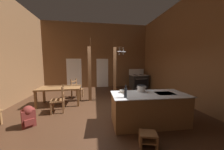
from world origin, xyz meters
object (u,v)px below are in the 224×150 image
object	(u,v)px
dining_table	(60,89)
stove_range	(138,81)
ladderback_chair_near_window	(76,89)
stockpot_on_counter	(141,88)
backpack	(28,116)
step_stool	(148,138)
mixing_bowl_on_counter	(123,91)
ladderback_chair_by_post	(59,100)
bottle_tall_on_counter	(125,93)
kitchen_island	(149,109)

from	to	relation	value
dining_table	stove_range	bearing A→B (deg)	28.37
ladderback_chair_near_window	stockpot_on_counter	distance (m)	3.58
backpack	step_stool	bearing A→B (deg)	-22.45
stove_range	ladderback_chair_near_window	size ratio (longest dim) A/B	1.39
backpack	mixing_bowl_on_counter	bearing A→B (deg)	-1.77
ladderback_chair_by_post	mixing_bowl_on_counter	world-z (taller)	mixing_bowl_on_counter
step_stool	dining_table	distance (m)	3.94
step_stool	bottle_tall_on_counter	size ratio (longest dim) A/B	1.29
stove_range	bottle_tall_on_counter	size ratio (longest dim) A/B	4.05
stockpot_on_counter	stove_range	bearing A→B (deg)	69.16
bottle_tall_on_counter	kitchen_island	bearing A→B (deg)	17.33
dining_table	backpack	bearing A→B (deg)	-102.03
ladderback_chair_by_post	bottle_tall_on_counter	xyz separation A→B (m)	(2.06, -1.47, 0.57)
stockpot_on_counter	bottle_tall_on_counter	size ratio (longest dim) A/B	0.98
step_stool	ladderback_chair_near_window	distance (m)	4.30
kitchen_island	mixing_bowl_on_counter	distance (m)	0.90
step_stool	ladderback_chair_by_post	world-z (taller)	ladderback_chair_by_post
kitchen_island	bottle_tall_on_counter	distance (m)	1.00
kitchen_island	stove_range	size ratio (longest dim) A/B	1.66
stove_range	ladderback_chair_near_window	world-z (taller)	stove_range
backpack	mixing_bowl_on_counter	xyz separation A→B (m)	(2.69, -0.08, 0.61)
stove_range	step_stool	size ratio (longest dim) A/B	3.14
ladderback_chair_by_post	bottle_tall_on_counter	size ratio (longest dim) A/B	2.91
stockpot_on_counter	bottle_tall_on_counter	bearing A→B (deg)	-142.19
dining_table	kitchen_island	bearing A→B (deg)	-34.06
dining_table	ladderback_chair_near_window	size ratio (longest dim) A/B	1.81
stove_range	stockpot_on_counter	distance (m)	4.56
step_stool	ladderback_chair_near_window	size ratio (longest dim) A/B	0.44
stove_range	mixing_bowl_on_counter	size ratio (longest dim) A/B	6.24
backpack	bottle_tall_on_counter	world-z (taller)	bottle_tall_on_counter
stove_range	backpack	world-z (taller)	stove_range
step_stool	dining_table	bearing A→B (deg)	131.47
backpack	mixing_bowl_on_counter	world-z (taller)	mixing_bowl_on_counter
kitchen_island	backpack	xyz separation A→B (m)	(-3.40, 0.34, -0.13)
bottle_tall_on_counter	backpack	bearing A→B (deg)	167.36
backpack	stockpot_on_counter	world-z (taller)	stockpot_on_counter
mixing_bowl_on_counter	step_stool	bearing A→B (deg)	-77.05
backpack	stockpot_on_counter	distance (m)	3.34
dining_table	stockpot_on_counter	world-z (taller)	stockpot_on_counter
kitchen_island	step_stool	xyz separation A→B (m)	(-0.45, -0.88, -0.27)
step_stool	stockpot_on_counter	xyz separation A→B (m)	(0.31, 1.13, 0.81)
step_stool	stove_range	bearing A→B (deg)	70.28
kitchen_island	backpack	bearing A→B (deg)	174.23
step_stool	dining_table	world-z (taller)	dining_table
stove_range	mixing_bowl_on_counter	xyz separation A→B (m)	(-2.19, -4.23, 0.45)
ladderback_chair_near_window	backpack	xyz separation A→B (m)	(-0.91, -2.55, -0.14)
step_stool	ladderback_chair_near_window	bearing A→B (deg)	118.48
stove_range	step_stool	bearing A→B (deg)	-109.72
kitchen_island	stove_range	xyz separation A→B (m)	(1.48, 4.49, 0.04)
ladderback_chair_by_post	stockpot_on_counter	distance (m)	2.92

